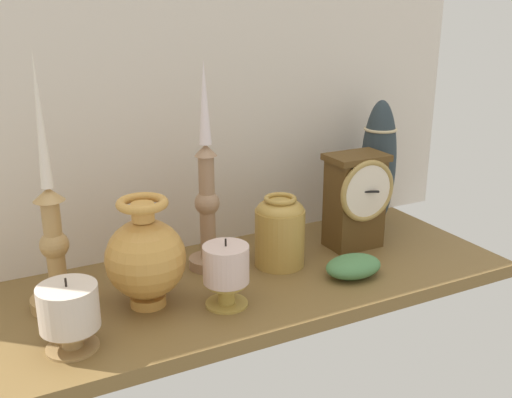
# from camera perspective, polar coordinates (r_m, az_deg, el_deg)

# --- Properties ---
(ground_plane) EXTENTS (1.00, 0.36, 0.02)m
(ground_plane) POSITION_cam_1_polar(r_m,az_deg,el_deg) (1.04, -2.65, -8.38)
(ground_plane) COLOR brown
(back_wall) EXTENTS (1.20, 0.02, 0.65)m
(back_wall) POSITION_cam_1_polar(r_m,az_deg,el_deg) (1.11, -6.99, 11.41)
(back_wall) COLOR silver
(back_wall) RESTS_ON ground_plane
(mantel_clock) EXTENTS (0.12, 0.09, 0.18)m
(mantel_clock) POSITION_cam_1_polar(r_m,az_deg,el_deg) (1.16, 9.48, -0.01)
(mantel_clock) COLOR #543918
(mantel_clock) RESTS_ON ground_plane
(candlestick_tall_left) EXTENTS (0.07, 0.07, 0.37)m
(candlestick_tall_left) POSITION_cam_1_polar(r_m,az_deg,el_deg) (1.05, -4.67, -0.05)
(candlestick_tall_left) COLOR #A07A5B
(candlestick_tall_left) RESTS_ON ground_plane
(candlestick_tall_center) EXTENTS (0.09, 0.09, 0.40)m
(candlestick_tall_center) POSITION_cam_1_polar(r_m,az_deg,el_deg) (0.96, -18.63, -3.99)
(candlestick_tall_center) COLOR tan
(candlestick_tall_center) RESTS_ON ground_plane
(brass_vase_bulbous) EXTENTS (0.13, 0.13, 0.18)m
(brass_vase_bulbous) POSITION_cam_1_polar(r_m,az_deg,el_deg) (0.94, -10.44, -5.43)
(brass_vase_bulbous) COLOR gold
(brass_vase_bulbous) RESTS_ON ground_plane
(brass_vase_jar) EXTENTS (0.09, 0.09, 0.13)m
(brass_vase_jar) POSITION_cam_1_polar(r_m,az_deg,el_deg) (1.07, 2.28, -2.91)
(brass_vase_jar) COLOR #B89041
(brass_vase_jar) RESTS_ON ground_plane
(pillar_candle_front) EXTENTS (0.07, 0.07, 0.11)m
(pillar_candle_front) POSITION_cam_1_polar(r_m,az_deg,el_deg) (0.94, -2.85, -6.80)
(pillar_candle_front) COLOR #B89A44
(pillar_candle_front) RESTS_ON ground_plane
(pillar_candle_near_clock) EXTENTS (0.08, 0.08, 0.11)m
(pillar_candle_near_clock) POSITION_cam_1_polar(r_m,az_deg,el_deg) (0.86, -17.33, -10.30)
(pillar_candle_near_clock) COLOR #A78350
(pillar_candle_near_clock) RESTS_ON ground_plane
(tall_ceramic_vase) EXTENTS (0.07, 0.07, 0.27)m
(tall_ceramic_vase) POSITION_cam_1_polar(r_m,az_deg,el_deg) (1.26, 11.53, 3.23)
(tall_ceramic_vase) COLOR #2A363C
(tall_ceramic_vase) RESTS_ON ground_plane
(ivy_sprig) EXTENTS (0.10, 0.07, 0.04)m
(ivy_sprig) POSITION_cam_1_polar(r_m,az_deg,el_deg) (1.06, 9.23, -6.32)
(ivy_sprig) COLOR #4C824C
(ivy_sprig) RESTS_ON ground_plane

